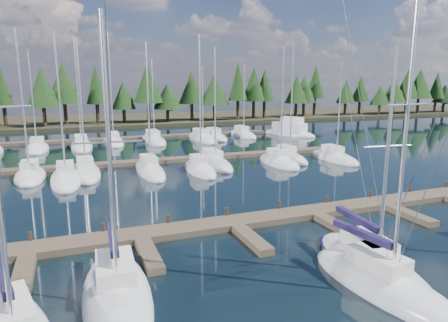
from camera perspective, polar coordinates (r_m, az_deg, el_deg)
name	(u,v)px	position (r m, az deg, el deg)	size (l,w,h in m)	color
ground	(184,182)	(37.23, -5.80, -3.07)	(260.00, 260.00, 0.00)	black
far_shore	(114,120)	(95.70, -15.42, 5.64)	(220.00, 30.00, 0.60)	#2E2B19
main_dock	(236,226)	(25.73, 1.77, -9.25)	(44.00, 6.13, 0.90)	brown
back_docks	(146,148)	(55.94, -11.13, 1.87)	(50.00, 21.80, 0.40)	brown
front_sailboat_2	(117,294)	(18.64, -15.04, -17.92)	(3.33, 8.87, 12.64)	silver
front_sailboat_3	(383,284)	(20.05, 21.76, -16.06)	(3.56, 8.56, 15.16)	silver
front_sailboat_4	(372,266)	(21.68, 20.36, -13.92)	(3.74, 9.20, 11.57)	silver
back_sailboat_rows	(152,153)	(51.67, -10.22, 1.20)	(41.64, 32.52, 16.72)	silver
motor_yacht_right	(289,132)	(70.00, 9.33, 4.12)	(7.31, 10.80, 5.16)	silver
tree_line	(123,90)	(85.61, -14.27, 9.78)	(185.19, 11.81, 12.70)	black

